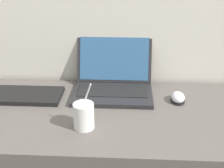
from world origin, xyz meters
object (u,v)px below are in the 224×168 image
Objects in this scene: computer_mouse at (178,98)px; external_keyboard at (15,95)px; drink_cup at (84,115)px; laptop at (113,81)px.

external_keyboard is at bearing 179.75° from computer_mouse.
laptop is at bearing 73.60° from drink_cup.
laptop is 0.85× the size of external_keyboard.
laptop reaches higher than computer_mouse.
computer_mouse is 0.75m from external_keyboard.
computer_mouse is at bearing 31.01° from drink_cup.
drink_cup reaches higher than external_keyboard.
computer_mouse is (0.30, -0.09, -0.04)m from laptop.
computer_mouse reaches higher than external_keyboard.
external_keyboard is at bearing -168.98° from laptop.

